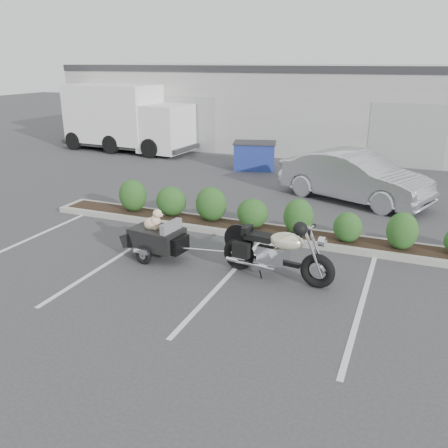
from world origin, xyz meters
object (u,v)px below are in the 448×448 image
at_px(motorcycle, 276,253).
at_px(dumpster, 255,156).
at_px(delivery_truck, 127,120).
at_px(sedan, 354,177).
at_px(pet_trailer, 156,237).

bearing_deg(motorcycle, dumpster, 118.82).
bearing_deg(delivery_truck, motorcycle, -41.28).
relative_size(motorcycle, sedan, 0.52).
distance_m(motorcycle, pet_trailer, 2.78).
xyz_separation_m(pet_trailer, sedan, (3.43, 6.34, 0.29)).
xyz_separation_m(pet_trailer, delivery_truck, (-8.08, 11.16, 1.01)).
relative_size(pet_trailer, dumpster, 1.02).
bearing_deg(sedan, motorcycle, -164.17).
bearing_deg(motorcycle, sedan, 91.68).
bearing_deg(pet_trailer, motorcycle, 6.87).
relative_size(dumpster, delivery_truck, 0.28).
height_order(pet_trailer, delivery_truck, delivery_truck).
xyz_separation_m(motorcycle, pet_trailer, (-2.78, 0.03, -0.07)).
xyz_separation_m(motorcycle, dumpster, (-3.73, 9.53, 0.00)).
bearing_deg(delivery_truck, dumpster, -8.55).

